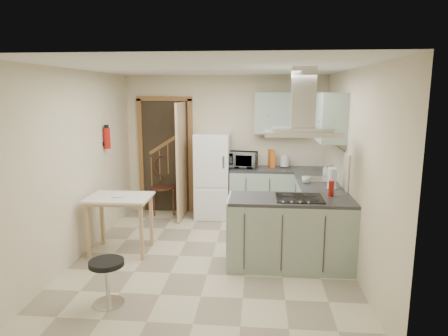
# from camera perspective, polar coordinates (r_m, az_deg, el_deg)

# --- Properties ---
(floor) EXTENTS (4.20, 4.20, 0.00)m
(floor) POSITION_cam_1_polar(r_m,az_deg,el_deg) (5.56, -1.69, -12.58)
(floor) COLOR beige
(floor) RESTS_ON ground
(ceiling) EXTENTS (4.20, 4.20, 0.00)m
(ceiling) POSITION_cam_1_polar(r_m,az_deg,el_deg) (5.12, -1.85, 14.07)
(ceiling) COLOR silver
(ceiling) RESTS_ON back_wall
(back_wall) EXTENTS (3.60, 0.00, 3.60)m
(back_wall) POSITION_cam_1_polar(r_m,az_deg,el_deg) (7.26, 0.19, 3.23)
(back_wall) COLOR beige
(back_wall) RESTS_ON floor
(left_wall) EXTENTS (0.00, 4.20, 4.20)m
(left_wall) POSITION_cam_1_polar(r_m,az_deg,el_deg) (5.69, -20.06, 0.46)
(left_wall) COLOR beige
(left_wall) RESTS_ON floor
(right_wall) EXTENTS (0.00, 4.20, 4.20)m
(right_wall) POSITION_cam_1_polar(r_m,az_deg,el_deg) (5.30, 17.96, -0.15)
(right_wall) COLOR beige
(right_wall) RESTS_ON floor
(doorway) EXTENTS (1.10, 0.12, 2.10)m
(doorway) POSITION_cam_1_polar(r_m,az_deg,el_deg) (7.43, -8.31, 1.73)
(doorway) COLOR brown
(doorway) RESTS_ON floor
(fridge) EXTENTS (0.60, 0.60, 1.50)m
(fridge) POSITION_cam_1_polar(r_m,az_deg,el_deg) (7.07, -1.63, -1.09)
(fridge) COLOR white
(fridge) RESTS_ON floor
(counter_back) EXTENTS (1.08, 0.60, 0.90)m
(counter_back) POSITION_cam_1_polar(r_m,az_deg,el_deg) (7.09, 5.31, -3.59)
(counter_back) COLOR #9EB2A0
(counter_back) RESTS_ON floor
(counter_right) EXTENTS (0.60, 1.95, 0.90)m
(counter_right) POSITION_cam_1_polar(r_m,az_deg,el_deg) (6.50, 12.78, -5.15)
(counter_right) COLOR #9EB2A0
(counter_right) RESTS_ON floor
(splashback) EXTENTS (1.68, 0.02, 0.50)m
(splashback) POSITION_cam_1_polar(r_m,az_deg,el_deg) (7.25, 7.77, 2.31)
(splashback) COLOR beige
(splashback) RESTS_ON counter_back
(wall_cabinet_back) EXTENTS (0.85, 0.35, 0.70)m
(wall_cabinet_back) POSITION_cam_1_polar(r_m,az_deg,el_deg) (7.01, 7.90, 7.78)
(wall_cabinet_back) COLOR #9EB2A0
(wall_cabinet_back) RESTS_ON back_wall
(wall_cabinet_right) EXTENTS (0.35, 0.90, 0.70)m
(wall_cabinet_right) POSITION_cam_1_polar(r_m,az_deg,el_deg) (6.02, 14.87, 7.04)
(wall_cabinet_right) COLOR #9EB2A0
(wall_cabinet_right) RESTS_ON right_wall
(peninsula) EXTENTS (1.55, 0.65, 0.90)m
(peninsula) POSITION_cam_1_polar(r_m,az_deg,el_deg) (5.21, 9.45, -9.05)
(peninsula) COLOR #9EB2A0
(peninsula) RESTS_ON floor
(hob) EXTENTS (0.58, 0.50, 0.01)m
(hob) POSITION_cam_1_polar(r_m,az_deg,el_deg) (5.09, 10.73, -4.22)
(hob) COLOR black
(hob) RESTS_ON peninsula
(extractor_hood) EXTENTS (0.90, 0.55, 0.10)m
(extractor_hood) POSITION_cam_1_polar(r_m,az_deg,el_deg) (4.94, 11.06, 4.94)
(extractor_hood) COLOR silver
(extractor_hood) RESTS_ON ceiling
(sink) EXTENTS (0.45, 0.40, 0.01)m
(sink) POSITION_cam_1_polar(r_m,az_deg,el_deg) (6.22, 13.17, -1.56)
(sink) COLOR silver
(sink) RESTS_ON counter_right
(fire_extinguisher) EXTENTS (0.10, 0.10, 0.32)m
(fire_extinguisher) POSITION_cam_1_polar(r_m,az_deg,el_deg) (6.45, -16.37, 4.07)
(fire_extinguisher) COLOR #B2140F
(fire_extinguisher) RESTS_ON left_wall
(drop_leaf_table) EXTENTS (0.86, 0.65, 0.80)m
(drop_leaf_table) POSITION_cam_1_polar(r_m,az_deg,el_deg) (5.79, -14.54, -7.77)
(drop_leaf_table) COLOR tan
(drop_leaf_table) RESTS_ON floor
(bentwood_chair) EXTENTS (0.53, 0.53, 0.97)m
(bentwood_chair) POSITION_cam_1_polar(r_m,az_deg,el_deg) (7.40, -8.69, -2.77)
(bentwood_chair) COLOR #50321A
(bentwood_chair) RESTS_ON floor
(stool) EXTENTS (0.37, 0.37, 0.49)m
(stool) POSITION_cam_1_polar(r_m,az_deg,el_deg) (4.52, -16.30, -15.40)
(stool) COLOR black
(stool) RESTS_ON floor
(microwave) EXTENTS (0.54, 0.41, 0.27)m
(microwave) POSITION_cam_1_polar(r_m,az_deg,el_deg) (7.02, 2.67, 1.19)
(microwave) COLOR black
(microwave) RESTS_ON counter_back
(kettle) EXTENTS (0.19, 0.19, 0.23)m
(kettle) POSITION_cam_1_polar(r_m,az_deg,el_deg) (7.09, 8.67, 0.99)
(kettle) COLOR silver
(kettle) RESTS_ON counter_back
(cereal_box) EXTENTS (0.12, 0.22, 0.30)m
(cereal_box) POSITION_cam_1_polar(r_m,az_deg,el_deg) (7.11, 6.81, 1.38)
(cereal_box) COLOR orange
(cereal_box) RESTS_ON counter_back
(soap_bottle) EXTENTS (0.10, 0.10, 0.19)m
(soap_bottle) POSITION_cam_1_polar(r_m,az_deg,el_deg) (6.53, 14.35, -0.24)
(soap_bottle) COLOR silver
(soap_bottle) RESTS_ON counter_right
(paper_towel) EXTENTS (0.14, 0.14, 0.30)m
(paper_towel) POSITION_cam_1_polar(r_m,az_deg,el_deg) (5.66, 15.19, -1.39)
(paper_towel) COLOR white
(paper_towel) RESTS_ON counter_right
(cup) EXTENTS (0.16, 0.16, 0.10)m
(cup) POSITION_cam_1_polar(r_m,az_deg,el_deg) (5.93, 11.67, -1.67)
(cup) COLOR silver
(cup) RESTS_ON counter_right
(red_bottle) EXTENTS (0.08, 0.08, 0.20)m
(red_bottle) POSITION_cam_1_polar(r_m,az_deg,el_deg) (5.27, 15.06, -2.84)
(red_bottle) COLOR #A4160E
(red_bottle) RESTS_ON peninsula
(book) EXTENTS (0.15, 0.21, 0.09)m
(book) POSITION_cam_1_polar(r_m,az_deg,el_deg) (5.71, -15.44, -3.41)
(book) COLOR #9E3D34
(book) RESTS_ON drop_leaf_table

